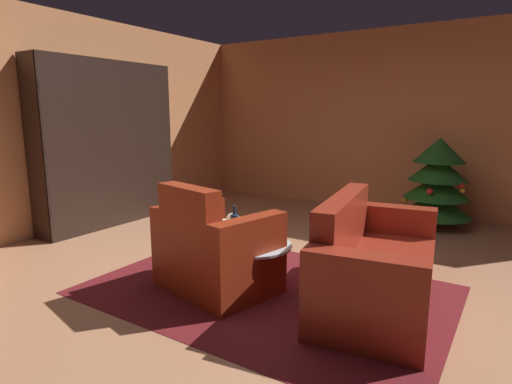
{
  "coord_description": "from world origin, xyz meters",
  "views": [
    {
      "loc": [
        1.82,
        -3.08,
        1.51
      ],
      "look_at": [
        -0.22,
        0.1,
        0.78
      ],
      "focal_mm": 29.35,
      "sensor_mm": 36.0,
      "label": 1
    }
  ],
  "objects_px": {
    "couch_red": "(373,266)",
    "book_stack_on_table": "(255,240)",
    "bookshelf_unit": "(115,143)",
    "coffee_table": "(253,249)",
    "decorated_tree": "(437,182)",
    "armchair_red": "(214,252)",
    "bottle_on_table": "(234,227)"
  },
  "relations": [
    {
      "from": "coffee_table",
      "to": "couch_red",
      "type": "bearing_deg",
      "value": 19.21
    },
    {
      "from": "bookshelf_unit",
      "to": "decorated_tree",
      "type": "bearing_deg",
      "value": 29.43
    },
    {
      "from": "couch_red",
      "to": "decorated_tree",
      "type": "relative_size",
      "value": 1.52
    },
    {
      "from": "bookshelf_unit",
      "to": "armchair_red",
      "type": "height_order",
      "value": "bookshelf_unit"
    },
    {
      "from": "bookshelf_unit",
      "to": "book_stack_on_table",
      "type": "distance_m",
      "value": 3.04
    },
    {
      "from": "coffee_table",
      "to": "decorated_tree",
      "type": "bearing_deg",
      "value": 72.91
    },
    {
      "from": "couch_red",
      "to": "book_stack_on_table",
      "type": "xyz_separation_m",
      "value": [
        -0.93,
        -0.31,
        0.14
      ]
    },
    {
      "from": "armchair_red",
      "to": "couch_red",
      "type": "relative_size",
      "value": 0.61
    },
    {
      "from": "book_stack_on_table",
      "to": "bookshelf_unit",
      "type": "bearing_deg",
      "value": 162.56
    },
    {
      "from": "couch_red",
      "to": "bottle_on_table",
      "type": "bearing_deg",
      "value": -162.51
    },
    {
      "from": "coffee_table",
      "to": "book_stack_on_table",
      "type": "bearing_deg",
      "value": 72.0
    },
    {
      "from": "couch_red",
      "to": "book_stack_on_table",
      "type": "distance_m",
      "value": 0.99
    },
    {
      "from": "armchair_red",
      "to": "decorated_tree",
      "type": "relative_size",
      "value": 0.93
    },
    {
      "from": "couch_red",
      "to": "coffee_table",
      "type": "distance_m",
      "value": 0.99
    },
    {
      "from": "bookshelf_unit",
      "to": "coffee_table",
      "type": "bearing_deg",
      "value": -17.74
    },
    {
      "from": "decorated_tree",
      "to": "bottle_on_table",
      "type": "bearing_deg",
      "value": -109.98
    },
    {
      "from": "book_stack_on_table",
      "to": "decorated_tree",
      "type": "xyz_separation_m",
      "value": [
        0.92,
        3.01,
        0.16
      ]
    },
    {
      "from": "armchair_red",
      "to": "coffee_table",
      "type": "height_order",
      "value": "armchair_red"
    },
    {
      "from": "coffee_table",
      "to": "book_stack_on_table",
      "type": "distance_m",
      "value": 0.07
    },
    {
      "from": "coffee_table",
      "to": "bottle_on_table",
      "type": "distance_m",
      "value": 0.25
    },
    {
      "from": "coffee_table",
      "to": "bookshelf_unit",
      "type": "bearing_deg",
      "value": 162.26
    },
    {
      "from": "book_stack_on_table",
      "to": "bottle_on_table",
      "type": "xyz_separation_m",
      "value": [
        -0.18,
        -0.04,
        0.1
      ]
    },
    {
      "from": "couch_red",
      "to": "book_stack_on_table",
      "type": "relative_size",
      "value": 7.83
    },
    {
      "from": "book_stack_on_table",
      "to": "armchair_red",
      "type": "bearing_deg",
      "value": -146.72
    },
    {
      "from": "bookshelf_unit",
      "to": "bottle_on_table",
      "type": "bearing_deg",
      "value": -19.34
    },
    {
      "from": "bookshelf_unit",
      "to": "couch_red",
      "type": "relative_size",
      "value": 1.21
    },
    {
      "from": "bookshelf_unit",
      "to": "coffee_table",
      "type": "distance_m",
      "value": 3.05
    },
    {
      "from": "couch_red",
      "to": "bookshelf_unit",
      "type": "bearing_deg",
      "value": 171.25
    },
    {
      "from": "armchair_red",
      "to": "decorated_tree",
      "type": "height_order",
      "value": "decorated_tree"
    },
    {
      "from": "book_stack_on_table",
      "to": "couch_red",
      "type": "bearing_deg",
      "value": 18.48
    },
    {
      "from": "bookshelf_unit",
      "to": "book_stack_on_table",
      "type": "height_order",
      "value": "bookshelf_unit"
    },
    {
      "from": "coffee_table",
      "to": "decorated_tree",
      "type": "distance_m",
      "value": 3.17
    }
  ]
}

